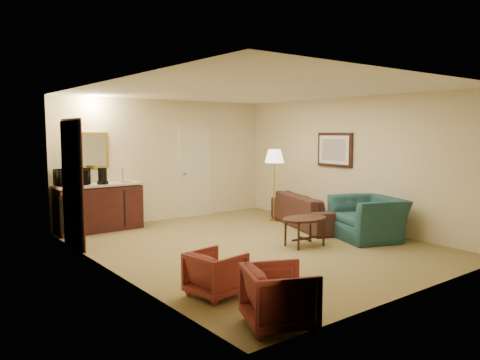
{
  "coord_description": "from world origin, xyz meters",
  "views": [
    {
      "loc": [
        -4.92,
        -6.05,
        1.93
      ],
      "look_at": [
        0.09,
        0.5,
        1.07
      ],
      "focal_mm": 35.0,
      "sensor_mm": 36.0,
      "label": 1
    }
  ],
  "objects_px": {
    "floor_lamp": "(274,185)",
    "microwave": "(72,175)",
    "rose_chair_far": "(279,294)",
    "coffee_table": "(305,232)",
    "teal_armchair": "(368,211)",
    "waste_bin": "(132,220)",
    "coffee_maker": "(103,176)",
    "sofa": "(311,205)",
    "wetbar_cabinet": "(99,207)",
    "rose_chair_near": "(216,271)"
  },
  "relations": [
    {
      "from": "floor_lamp",
      "to": "microwave",
      "type": "height_order",
      "value": "floor_lamp"
    },
    {
      "from": "microwave",
      "to": "rose_chair_far",
      "type": "bearing_deg",
      "value": -96.86
    },
    {
      "from": "coffee_table",
      "to": "floor_lamp",
      "type": "bearing_deg",
      "value": 61.81
    },
    {
      "from": "teal_armchair",
      "to": "coffee_table",
      "type": "bearing_deg",
      "value": -85.62
    },
    {
      "from": "waste_bin",
      "to": "coffee_maker",
      "type": "relative_size",
      "value": 0.96
    },
    {
      "from": "microwave",
      "to": "coffee_table",
      "type": "bearing_deg",
      "value": -59.45
    },
    {
      "from": "sofa",
      "to": "waste_bin",
      "type": "height_order",
      "value": "sofa"
    },
    {
      "from": "wetbar_cabinet",
      "to": "coffee_maker",
      "type": "bearing_deg",
      "value": -72.34
    },
    {
      "from": "wetbar_cabinet",
      "to": "sofa",
      "type": "distance_m",
      "value": 4.2
    },
    {
      "from": "teal_armchair",
      "to": "coffee_maker",
      "type": "distance_m",
      "value": 4.99
    },
    {
      "from": "teal_armchair",
      "to": "waste_bin",
      "type": "height_order",
      "value": "teal_armchair"
    },
    {
      "from": "coffee_table",
      "to": "rose_chair_near",
      "type": "bearing_deg",
      "value": -157.25
    },
    {
      "from": "rose_chair_near",
      "to": "floor_lamp",
      "type": "height_order",
      "value": "floor_lamp"
    },
    {
      "from": "sofa",
      "to": "rose_chair_far",
      "type": "distance_m",
      "value": 5.06
    },
    {
      "from": "waste_bin",
      "to": "microwave",
      "type": "height_order",
      "value": "microwave"
    },
    {
      "from": "rose_chair_far",
      "to": "floor_lamp",
      "type": "distance_m",
      "value": 5.5
    },
    {
      "from": "sofa",
      "to": "coffee_table",
      "type": "distance_m",
      "value": 1.72
    },
    {
      "from": "wetbar_cabinet",
      "to": "floor_lamp",
      "type": "height_order",
      "value": "floor_lamp"
    },
    {
      "from": "rose_chair_near",
      "to": "microwave",
      "type": "bearing_deg",
      "value": -5.54
    },
    {
      "from": "floor_lamp",
      "to": "rose_chair_far",
      "type": "bearing_deg",
      "value": -131.02
    },
    {
      "from": "rose_chair_far",
      "to": "teal_armchair",
      "type": "bearing_deg",
      "value": -40.46
    },
    {
      "from": "teal_armchair",
      "to": "floor_lamp",
      "type": "xyz_separation_m",
      "value": [
        -0.2,
        2.3,
        0.27
      ]
    },
    {
      "from": "coffee_maker",
      "to": "teal_armchair",
      "type": "bearing_deg",
      "value": -25.95
    },
    {
      "from": "teal_armchair",
      "to": "coffee_maker",
      "type": "height_order",
      "value": "coffee_maker"
    },
    {
      "from": "teal_armchair",
      "to": "rose_chair_near",
      "type": "relative_size",
      "value": 1.98
    },
    {
      "from": "floor_lamp",
      "to": "coffee_table",
      "type": "bearing_deg",
      "value": -118.19
    },
    {
      "from": "coffee_table",
      "to": "microwave",
      "type": "height_order",
      "value": "microwave"
    },
    {
      "from": "sofa",
      "to": "waste_bin",
      "type": "distance_m",
      "value": 3.63
    },
    {
      "from": "wetbar_cabinet",
      "to": "floor_lamp",
      "type": "relative_size",
      "value": 1.06
    },
    {
      "from": "rose_chair_near",
      "to": "waste_bin",
      "type": "relative_size",
      "value": 1.93
    },
    {
      "from": "sofa",
      "to": "teal_armchair",
      "type": "bearing_deg",
      "value": -162.52
    },
    {
      "from": "teal_armchair",
      "to": "coffee_table",
      "type": "xyz_separation_m",
      "value": [
        -1.25,
        0.33,
        -0.27
      ]
    },
    {
      "from": "teal_armchair",
      "to": "rose_chair_far",
      "type": "xyz_separation_m",
      "value": [
        -3.8,
        -1.84,
        -0.17
      ]
    },
    {
      "from": "sofa",
      "to": "floor_lamp",
      "type": "bearing_deg",
      "value": 35.8
    },
    {
      "from": "microwave",
      "to": "wetbar_cabinet",
      "type": "bearing_deg",
      "value": -14.87
    },
    {
      "from": "sofa",
      "to": "coffee_maker",
      "type": "xyz_separation_m",
      "value": [
        -3.56,
        2.05,
        0.65
      ]
    },
    {
      "from": "wetbar_cabinet",
      "to": "sofa",
      "type": "xyz_separation_m",
      "value": [
        3.6,
        -2.17,
        -0.03
      ]
    },
    {
      "from": "waste_bin",
      "to": "microwave",
      "type": "relative_size",
      "value": 0.55
    },
    {
      "from": "sofa",
      "to": "teal_armchair",
      "type": "relative_size",
      "value": 1.91
    },
    {
      "from": "sofa",
      "to": "rose_chair_near",
      "type": "xyz_separation_m",
      "value": [
        -3.85,
        -2.18,
        -0.14
      ]
    },
    {
      "from": "coffee_table",
      "to": "floor_lamp",
      "type": "distance_m",
      "value": 2.29
    },
    {
      "from": "floor_lamp",
      "to": "microwave",
      "type": "bearing_deg",
      "value": 160.39
    },
    {
      "from": "teal_armchair",
      "to": "rose_chair_near",
      "type": "height_order",
      "value": "teal_armchair"
    },
    {
      "from": "sofa",
      "to": "rose_chair_far",
      "type": "xyz_separation_m",
      "value": [
        -3.85,
        -3.29,
        -0.1
      ]
    },
    {
      "from": "wetbar_cabinet",
      "to": "rose_chair_near",
      "type": "xyz_separation_m",
      "value": [
        -0.25,
        -4.35,
        -0.17
      ]
    },
    {
      "from": "coffee_table",
      "to": "waste_bin",
      "type": "distance_m",
      "value": 3.61
    },
    {
      "from": "waste_bin",
      "to": "rose_chair_near",
      "type": "bearing_deg",
      "value": -101.87
    },
    {
      "from": "sofa",
      "to": "teal_armchair",
      "type": "height_order",
      "value": "teal_armchair"
    },
    {
      "from": "sofa",
      "to": "coffee_table",
      "type": "bearing_deg",
      "value": 149.94
    },
    {
      "from": "wetbar_cabinet",
      "to": "coffee_table",
      "type": "relative_size",
      "value": 1.93
    }
  ]
}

